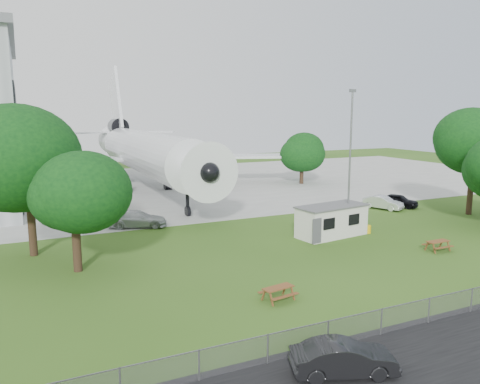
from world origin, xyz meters
name	(u,v)px	position (x,y,z in m)	size (l,w,h in m)	color
ground	(306,268)	(0.00, 0.00, 0.00)	(160.00, 160.00, 0.00)	#476E24
asphalt_strip	(476,361)	(0.00, -13.00, 0.01)	(120.00, 8.00, 0.02)	black
concrete_apron	(156,187)	(0.00, 38.00, 0.01)	(120.00, 46.00, 0.03)	#B7B7B2
airliner	(145,151)	(-2.00, 35.86, 5.27)	(46.36, 47.73, 17.69)	white
site_cabin	(332,221)	(6.48, 6.10, 1.31)	(6.91, 3.55, 2.62)	silver
picnic_west	(278,300)	(-4.32, -3.90, 0.00)	(1.80, 1.50, 0.76)	brown
picnic_east	(437,251)	(11.18, -0.79, 0.00)	(1.80, 1.50, 0.76)	brown
fence	(413,327)	(0.00, -9.50, 0.00)	(58.00, 0.04, 1.30)	gray
lamp_mast	(350,164)	(8.20, 6.20, 6.00)	(0.16, 0.16, 12.00)	slate
tree_west_big	(27,163)	(-16.35, 10.77, 6.74)	(9.13, 9.13, 11.32)	#382619
tree_west_small	(74,197)	(-13.83, 5.82, 4.90)	(6.41, 6.41, 8.12)	#382619
tree_east_back	(474,144)	(24.22, 7.16, 7.10)	(7.80, 7.80, 11.02)	#382619
tree_far_apron	(302,153)	(19.85, 31.86, 4.42)	(6.11, 6.11, 7.48)	#382619
car_centre_sedan	(344,359)	(-5.69, -11.51, 0.69)	(1.46, 4.18, 1.38)	black
car_ne_hatch	(398,201)	(20.36, 12.98, 0.71)	(1.67, 4.16, 1.42)	black
car_ne_sedan	(383,203)	(18.04, 12.83, 0.70)	(1.48, 4.25, 1.40)	white
car_apron_van	(137,219)	(-7.61, 15.98, 0.75)	(2.11, 5.19, 1.51)	#B8BBBF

